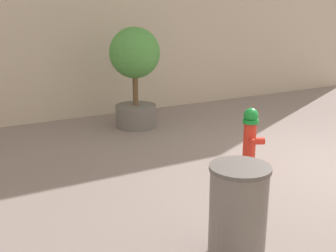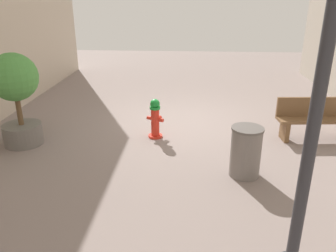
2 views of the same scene
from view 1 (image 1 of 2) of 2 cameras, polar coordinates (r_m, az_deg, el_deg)
ground_plane at (r=6.67m, az=21.23°, el=-5.47°), size 23.40×23.40×0.00m
fire_hydrant at (r=6.25m, az=11.39°, el=-1.61°), size 0.41×0.39×0.92m
planter_tree at (r=8.19m, az=-4.64°, el=8.05°), size 1.00×1.00×2.01m
trash_bin at (r=3.97m, az=9.74°, el=-11.79°), size 0.57×0.57×0.93m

